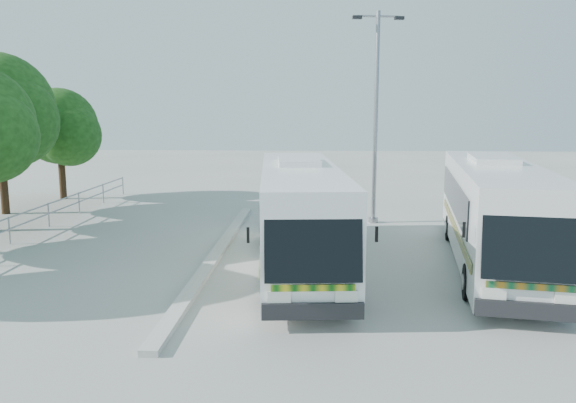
# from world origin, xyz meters

# --- Properties ---
(ground) EXTENTS (100.00, 100.00, 0.00)m
(ground) POSITION_xyz_m (0.00, 0.00, 0.00)
(ground) COLOR #AAAAA4
(ground) RESTS_ON ground
(kerb_divider) EXTENTS (0.40, 16.00, 0.15)m
(kerb_divider) POSITION_xyz_m (-2.30, 2.00, 0.07)
(kerb_divider) COLOR #B2B2AD
(kerb_divider) RESTS_ON ground
(railing) EXTENTS (0.06, 22.00, 1.00)m
(railing) POSITION_xyz_m (-10.00, 4.00, 0.74)
(railing) COLOR gray
(railing) RESTS_ON ground
(tree_far_e) EXTENTS (4.54, 4.28, 5.92)m
(tree_far_e) POSITION_xyz_m (-12.63, 13.30, 3.89)
(tree_far_e) COLOR #382314
(tree_far_e) RESTS_ON ground
(coach_main) EXTENTS (3.12, 11.21, 3.07)m
(coach_main) POSITION_xyz_m (0.46, 0.82, 1.68)
(coach_main) COLOR white
(coach_main) RESTS_ON ground
(coach_adjacent) EXTENTS (4.03, 11.50, 3.13)m
(coach_adjacent) POSITION_xyz_m (6.44, 1.11, 1.72)
(coach_adjacent) COLOR silver
(coach_adjacent) RESTS_ON ground
(lamppost) EXTENTS (2.13, 0.52, 8.71)m
(lamppost) POSITION_xyz_m (3.42, 7.56, 4.81)
(lamppost) COLOR gray
(lamppost) RESTS_ON ground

